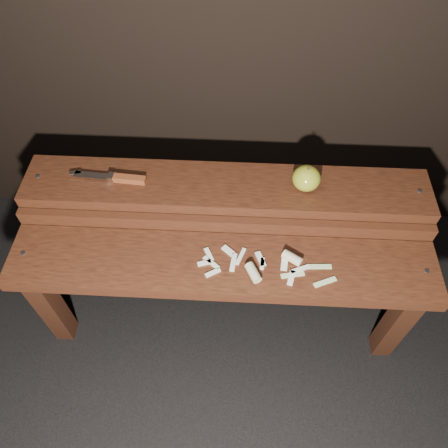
{
  "coord_description": "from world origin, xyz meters",
  "views": [
    {
      "loc": [
        0.04,
        -0.69,
        1.45
      ],
      "look_at": [
        0.0,
        0.06,
        0.45
      ],
      "focal_mm": 35.0,
      "sensor_mm": 36.0,
      "label": 1
    }
  ],
  "objects_px": {
    "bench_front_tier": "(222,278)",
    "apple": "(306,178)",
    "bench_rear_tier": "(226,204)",
    "knife": "(120,178)"
  },
  "relations": [
    {
      "from": "bench_front_tier",
      "to": "knife",
      "type": "distance_m",
      "value": 0.42
    },
    {
      "from": "apple",
      "to": "knife",
      "type": "height_order",
      "value": "apple"
    },
    {
      "from": "bench_front_tier",
      "to": "bench_rear_tier",
      "type": "xyz_separation_m",
      "value": [
        0.0,
        0.23,
        0.06
      ]
    },
    {
      "from": "bench_front_tier",
      "to": "bench_rear_tier",
      "type": "relative_size",
      "value": 1.0
    },
    {
      "from": "bench_rear_tier",
      "to": "bench_front_tier",
      "type": "bearing_deg",
      "value": -90.0
    },
    {
      "from": "bench_front_tier",
      "to": "apple",
      "type": "height_order",
      "value": "apple"
    },
    {
      "from": "bench_rear_tier",
      "to": "knife",
      "type": "height_order",
      "value": "knife"
    },
    {
      "from": "bench_front_tier",
      "to": "apple",
      "type": "bearing_deg",
      "value": 45.25
    },
    {
      "from": "bench_front_tier",
      "to": "bench_rear_tier",
      "type": "distance_m",
      "value": 0.23
    },
    {
      "from": "apple",
      "to": "bench_rear_tier",
      "type": "bearing_deg",
      "value": -178.92
    }
  ]
}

